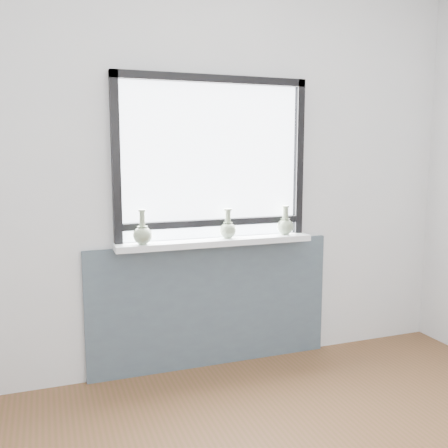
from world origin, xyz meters
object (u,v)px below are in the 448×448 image
object	(u,v)px
windowsill	(216,242)
vase_a	(143,234)
vase_b	(228,228)
vase_c	(285,225)

from	to	relation	value
windowsill	vase_a	size ratio (longest dim) A/B	6.10
vase_a	vase_b	distance (m)	0.57
vase_c	windowsill	bearing A→B (deg)	179.92
windowsill	vase_c	bearing A→B (deg)	-0.08
vase_b	vase_c	size ratio (longest dim) A/B	0.98
vase_a	vase_c	size ratio (longest dim) A/B	1.08
windowsill	vase_b	bearing A→B (deg)	-2.59
vase_b	vase_c	bearing A→B (deg)	0.42
windowsill	vase_c	world-z (taller)	vase_c
windowsill	vase_a	distance (m)	0.50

